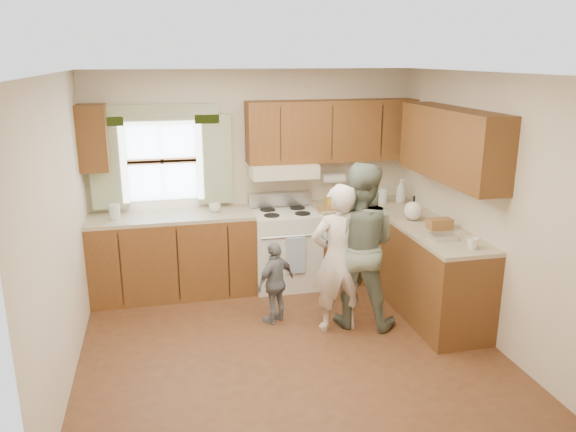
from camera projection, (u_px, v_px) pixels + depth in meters
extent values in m
plane|color=#522C19|center=(287.00, 344.00, 5.33)|extent=(3.80, 3.80, 0.00)
plane|color=white|center=(287.00, 73.00, 4.64)|extent=(3.80, 3.80, 0.00)
plane|color=beige|center=(254.00, 178.00, 6.62)|extent=(3.80, 0.00, 3.80)
plane|color=beige|center=(353.00, 297.00, 3.35)|extent=(3.80, 0.00, 3.80)
plane|color=beige|center=(60.00, 233.00, 4.57)|extent=(0.00, 3.50, 3.50)
plane|color=beige|center=(479.00, 206.00, 5.40)|extent=(0.00, 3.50, 3.50)
cube|color=#45230E|center=(174.00, 256.00, 6.35)|extent=(1.82, 0.60, 0.90)
cube|color=#45230E|center=(364.00, 242.00, 6.84)|extent=(1.22, 0.60, 0.90)
cube|color=#462810|center=(429.00, 273.00, 5.86)|extent=(0.60, 1.65, 0.90)
cube|color=#BBAD8C|center=(171.00, 217.00, 6.22)|extent=(1.82, 0.60, 0.04)
cube|color=#BBAD8C|center=(365.00, 205.00, 6.71)|extent=(1.22, 0.60, 0.04)
cube|color=#BBAD8C|center=(433.00, 231.00, 5.73)|extent=(0.60, 1.65, 0.04)
cube|color=#45230E|center=(332.00, 131.00, 6.51)|extent=(2.00, 0.33, 0.70)
cube|color=#462810|center=(93.00, 138.00, 5.94)|extent=(0.30, 0.33, 0.70)
cube|color=#462810|center=(452.00, 144.00, 5.51)|extent=(0.33, 1.65, 0.70)
cube|color=beige|center=(283.00, 170.00, 6.44)|extent=(0.76, 0.45, 0.15)
cube|color=silver|center=(162.00, 161.00, 6.31)|extent=(0.90, 0.03, 0.90)
cube|color=#D2D83F|center=(108.00, 164.00, 6.14)|extent=(0.40, 0.05, 1.02)
cube|color=#D2D83F|center=(214.00, 160.00, 6.39)|extent=(0.40, 0.05, 1.02)
cube|color=#D2D83F|center=(159.00, 115.00, 6.12)|extent=(1.30, 0.05, 0.22)
cylinder|color=white|center=(333.00, 178.00, 6.74)|extent=(0.27, 0.12, 0.12)
imported|color=silver|center=(215.00, 208.00, 6.32)|extent=(0.16, 0.16, 0.10)
imported|color=silver|center=(401.00, 191.00, 6.70)|extent=(0.16, 0.16, 0.29)
imported|color=silver|center=(359.00, 205.00, 6.52)|extent=(0.26, 0.26, 0.05)
imported|color=silver|center=(473.00, 244.00, 5.11)|extent=(0.13, 0.13, 0.10)
cylinder|color=silver|center=(115.00, 212.00, 6.03)|extent=(0.12, 0.12, 0.16)
cube|color=olive|center=(327.00, 208.00, 6.46)|extent=(0.23, 0.17, 0.02)
cube|color=gold|center=(334.00, 201.00, 6.58)|extent=(0.20, 0.14, 0.11)
cylinder|color=silver|center=(356.00, 192.00, 6.72)|extent=(0.13, 0.13, 0.26)
cylinder|color=silver|center=(383.00, 195.00, 6.71)|extent=(0.11, 0.11, 0.18)
sphere|color=silver|center=(413.00, 211.00, 6.00)|extent=(0.20, 0.20, 0.20)
cube|color=olive|center=(440.00, 224.00, 5.69)|extent=(0.24, 0.13, 0.11)
cube|color=silver|center=(443.00, 237.00, 5.38)|extent=(0.23, 0.16, 0.05)
cube|color=silver|center=(285.00, 249.00, 6.61)|extent=(0.76, 0.64, 0.90)
cube|color=#B7B7BC|center=(280.00, 199.00, 6.70)|extent=(0.76, 0.10, 0.16)
cylinder|color=#B7B7BC|center=(291.00, 237.00, 6.24)|extent=(0.68, 0.03, 0.03)
cube|color=#476DA7|center=(296.00, 255.00, 6.29)|extent=(0.22, 0.02, 0.42)
cylinder|color=black|center=(268.00, 210.00, 6.56)|extent=(0.18, 0.18, 0.01)
cylinder|color=black|center=(297.00, 208.00, 6.64)|extent=(0.18, 0.18, 0.01)
cylinder|color=black|center=(272.00, 215.00, 6.32)|extent=(0.18, 0.18, 0.01)
cylinder|color=black|center=(303.00, 213.00, 6.40)|extent=(0.18, 0.18, 0.01)
imported|color=beige|center=(338.00, 258.00, 5.44)|extent=(0.56, 0.38, 1.49)
imported|color=#253B30|center=(358.00, 246.00, 5.54)|extent=(1.01, 0.93, 1.66)
imported|color=slate|center=(276.00, 282.00, 5.68)|extent=(0.53, 0.46, 0.86)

